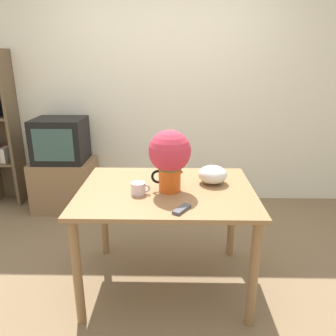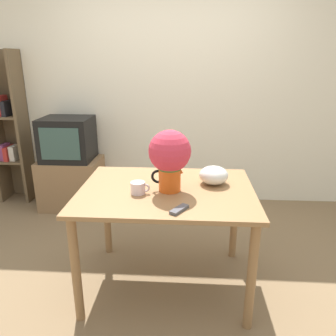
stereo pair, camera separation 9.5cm
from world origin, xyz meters
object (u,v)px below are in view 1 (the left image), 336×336
tv_set (61,140)px  white_bowl (213,175)px  coffee_mug (139,188)px  flower_vase (170,156)px

tv_set → white_bowl: bearing=-38.5°
coffee_mug → white_bowl: (0.52, 0.22, 0.03)m
white_bowl → tv_set: 1.97m
coffee_mug → white_bowl: bearing=22.5°
flower_vase → white_bowl: flower_vase is taller
flower_vase → coffee_mug: 0.30m
flower_vase → coffee_mug: size_ratio=3.25×
flower_vase → coffee_mug: flower_vase is taller
coffee_mug → tv_set: tv_set is taller
flower_vase → coffee_mug: bearing=-162.0°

